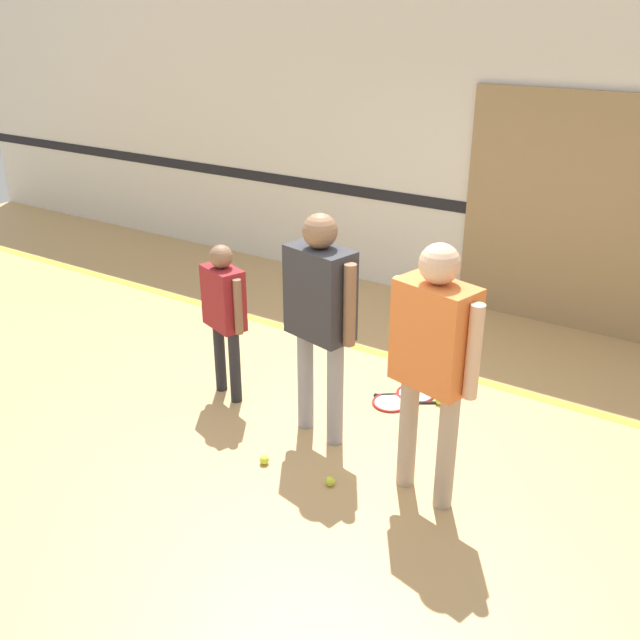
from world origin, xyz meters
TOP-DOWN VIEW (x-y plane):
  - ground_plane at (0.00, 0.00)m, footprint 16.00×16.00m
  - wall_back at (0.00, 3.02)m, footprint 16.00×0.07m
  - wall_panel at (0.86, 2.96)m, footprint 2.22×0.05m
  - floor_stripe at (0.00, 1.43)m, footprint 14.40×0.10m
  - person_instructor at (-0.13, 0.02)m, footprint 0.63×0.36m
  - person_student_left at (-1.07, 0.10)m, footprint 0.46×0.31m
  - person_student_right at (0.82, -0.21)m, footprint 0.63×0.37m
  - racket_spare_on_floor at (0.20, 0.92)m, footprint 0.50×0.44m
  - racket_second_spare at (0.13, 0.70)m, footprint 0.53×0.42m
  - tennis_ball_near_instructor at (-0.25, -0.51)m, footprint 0.07×0.07m
  - tennis_ball_by_spare_racket at (0.44, 0.89)m, footprint 0.07×0.07m
  - tennis_ball_stray_left at (0.26, -0.47)m, footprint 0.07×0.07m

SIDE VIEW (x-z plane):
  - ground_plane at x=0.00m, z-range 0.00..0.00m
  - floor_stripe at x=0.00m, z-range 0.00..0.01m
  - racket_spare_on_floor at x=0.20m, z-range -0.01..0.03m
  - racket_second_spare at x=0.13m, z-range -0.01..0.03m
  - tennis_ball_near_instructor at x=-0.25m, z-range 0.00..0.07m
  - tennis_ball_by_spare_racket at x=0.44m, z-range 0.00..0.07m
  - tennis_ball_stray_left at x=0.26m, z-range 0.00..0.07m
  - person_student_left at x=-1.07m, z-range 0.15..1.43m
  - person_instructor at x=-0.13m, z-range 0.20..1.88m
  - person_student_right at x=0.82m, z-range 0.20..1.91m
  - wall_panel at x=0.86m, z-range 0.00..2.24m
  - wall_back at x=0.00m, z-range 0.00..3.20m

